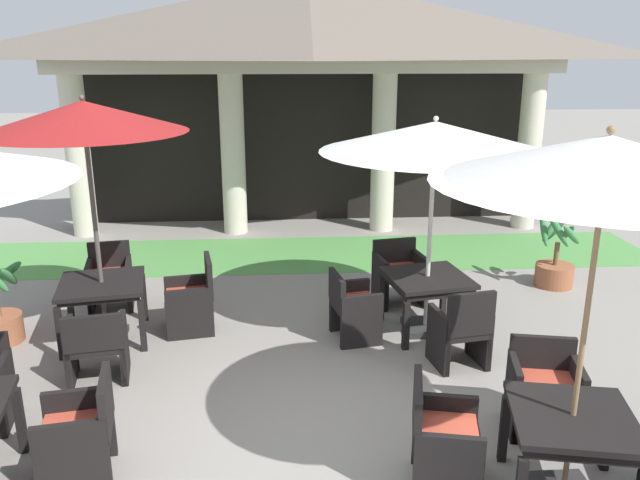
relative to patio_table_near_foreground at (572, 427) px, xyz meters
name	(u,v)px	position (x,y,z in m)	size (l,w,h in m)	color
ground_plane	(350,462)	(-1.59, 0.54, -0.63)	(60.00, 60.00, 0.00)	gray
background_pavilion	(308,42)	(-1.59, 7.64, 2.78)	(9.44, 2.51, 4.49)	beige
lawn_strip	(313,254)	(-1.59, 6.12, -0.62)	(11.24, 1.93, 0.01)	#519347
patio_table_near_foreground	(572,427)	(0.00, 0.00, 0.00)	(1.05, 1.05, 0.73)	black
patio_umbrella_near_foreground	(607,164)	(0.00, 0.00, 1.98)	(2.31, 2.31, 2.85)	#2D2D2D
patio_chair_near_foreground_north	(544,388)	(0.19, 0.92, -0.22)	(0.70, 0.64, 0.82)	black
patio_chair_near_foreground_west	(442,440)	(-0.92, 0.19, -0.20)	(0.64, 0.72, 0.90)	black
patio_table_mid_left	(102,289)	(-4.23, 3.08, 0.00)	(1.10, 1.10, 0.72)	black
patio_umbrella_mid_left	(84,119)	(-4.23, 3.08, 1.96)	(2.23, 2.23, 2.85)	#2D2D2D
patio_chair_mid_left_south	(96,345)	(-4.05, 2.09, -0.23)	(0.67, 0.62, 0.81)	black
patio_chair_mid_left_east	(192,299)	(-3.22, 3.26, -0.22)	(0.65, 0.64, 0.92)	black
patio_chair_mid_left_north	(110,279)	(-4.40, 4.08, -0.23)	(0.65, 0.66, 0.84)	black
patio_chair_mid_right_east	(80,433)	(-3.76, 0.50, -0.23)	(0.64, 0.65, 0.87)	black
patio_table_far_back	(427,283)	(-0.39, 3.06, -0.01)	(1.07, 1.07, 0.71)	black
patio_umbrella_far_back	(435,139)	(-0.39, 3.06, 1.72)	(2.62, 2.62, 2.60)	#2D2D2D
patio_chair_far_back_south	(461,331)	(-0.22, 2.14, -0.21)	(0.63, 0.59, 0.92)	black
patio_chair_far_back_west	(353,307)	(-1.30, 2.89, -0.23)	(0.60, 0.64, 0.82)	black
patio_chair_far_back_north	(399,273)	(-0.55, 3.98, -0.22)	(0.71, 0.64, 0.83)	black
potted_palm_right_edge	(555,264)	(1.81, 4.43, -0.30)	(0.62, 0.61, 1.14)	#995638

